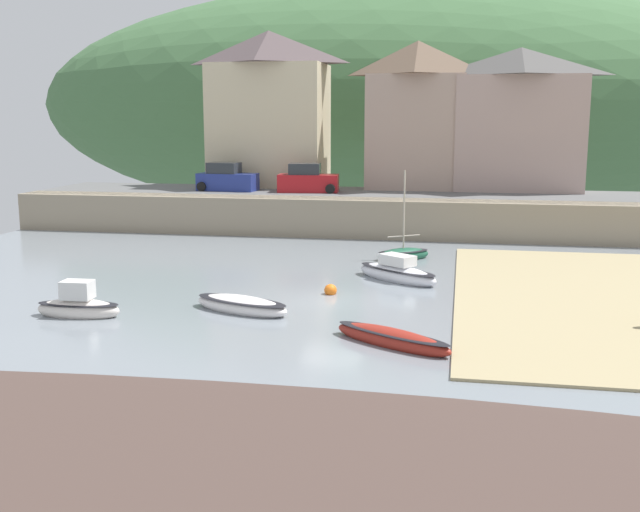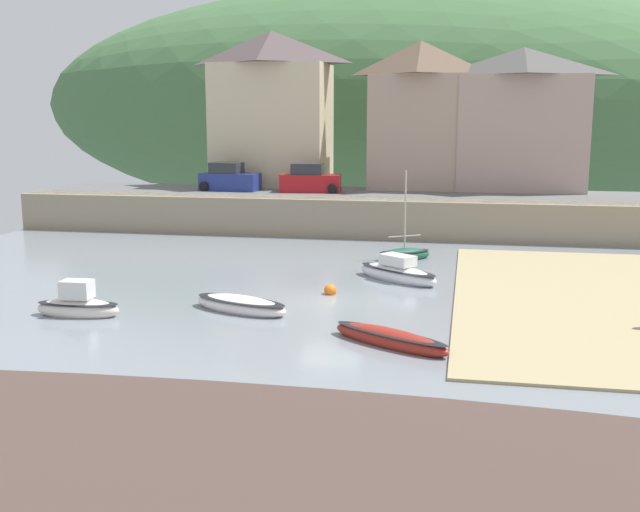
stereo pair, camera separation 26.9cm
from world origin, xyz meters
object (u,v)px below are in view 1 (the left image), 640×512
at_px(waterfront_building_centre, 417,114).
at_px(waterfront_building_right, 518,119).
at_px(fishing_boat_green, 241,305).
at_px(motorboat_with_cabin, 78,306).
at_px(sailboat_white_hull, 397,273).
at_px(parked_car_near_slipway, 227,179).
at_px(parked_car_by_wall, 308,180).
at_px(mooring_buoy, 331,290).
at_px(rowboat_small_beached, 392,338).
at_px(waterfront_building_left, 269,108).
at_px(sailboat_tall_mast, 403,254).

xyz_separation_m(waterfront_building_centre, waterfront_building_right, (7.06, 0.00, -0.31)).
distance_m(fishing_boat_green, motorboat_with_cabin, 6.18).
bearing_deg(sailboat_white_hull, parked_car_near_slipway, 166.67).
xyz_separation_m(motorboat_with_cabin, parked_car_by_wall, (3.82, 24.99, 2.82)).
relative_size(waterfront_building_centre, waterfront_building_right, 1.06).
bearing_deg(mooring_buoy, motorboat_with_cabin, -148.67).
bearing_deg(waterfront_building_right, sailboat_white_hull, -107.47).
distance_m(waterfront_building_centre, mooring_buoy, 25.35).
xyz_separation_m(waterfront_building_centre, parked_car_near_slipway, (-12.79, -4.50, -4.46)).
xyz_separation_m(waterfront_building_centre, rowboat_small_beached, (1.21, -31.04, -7.43)).
relative_size(waterfront_building_left, motorboat_with_cabin, 3.40).
height_order(fishing_boat_green, parked_car_by_wall, parked_car_by_wall).
bearing_deg(waterfront_building_centre, rowboat_small_beached, -87.76).
distance_m(waterfront_building_left, parked_car_by_wall, 7.65).
bearing_deg(waterfront_building_left, waterfront_building_right, 0.00).
distance_m(waterfront_building_centre, parked_car_near_slipway, 14.28).
bearing_deg(waterfront_building_left, parked_car_by_wall, -49.92).
xyz_separation_m(waterfront_building_right, sailboat_white_hull, (-6.55, -20.80, -7.00)).
bearing_deg(parked_car_near_slipway, motorboat_with_cabin, -80.11).
height_order(sailboat_white_hull, mooring_buoy, sailboat_white_hull).
relative_size(waterfront_building_centre, parked_car_by_wall, 2.43).
bearing_deg(motorboat_with_cabin, fishing_boat_green, 14.70).
relative_size(fishing_boat_green, rowboat_small_beached, 1.00).
relative_size(waterfront_building_left, fishing_boat_green, 2.54).
relative_size(waterfront_building_left, parked_car_near_slipway, 2.65).
relative_size(motorboat_with_cabin, parked_car_near_slipway, 0.78).
relative_size(waterfront_building_left, rowboat_small_beached, 2.54).
xyz_separation_m(waterfront_building_left, waterfront_building_centre, (10.84, 0.00, -0.44)).
height_order(parked_car_near_slipway, mooring_buoy, parked_car_near_slipway).
xyz_separation_m(waterfront_building_left, sailboat_white_hull, (11.35, -20.80, -7.75)).
height_order(waterfront_building_right, rowboat_small_beached, waterfront_building_right).
bearing_deg(sailboat_white_hull, waterfront_building_right, 109.98).
xyz_separation_m(fishing_boat_green, motorboat_with_cabin, (-5.89, -1.85, 0.13)).
relative_size(waterfront_building_left, sailboat_white_hull, 2.53).
relative_size(waterfront_building_centre, sailboat_tall_mast, 2.11).
bearing_deg(rowboat_small_beached, parked_car_by_wall, 138.28).
distance_m(sailboat_white_hull, parked_car_near_slipway, 21.24).
bearing_deg(sailboat_white_hull, motorboat_with_cabin, -105.19).
relative_size(sailboat_white_hull, parked_car_by_wall, 1.04).
distance_m(sailboat_white_hull, parked_car_by_wall, 18.20).
relative_size(waterfront_building_centre, parked_car_near_slipway, 2.44).
bearing_deg(parked_car_by_wall, fishing_boat_green, -90.44).
distance_m(sailboat_white_hull, mooring_buoy, 4.20).
height_order(waterfront_building_left, sailboat_white_hull, waterfront_building_left).
distance_m(waterfront_building_centre, parked_car_by_wall, 9.48).
xyz_separation_m(rowboat_small_beached, mooring_buoy, (-3.27, 6.91, -0.07)).
distance_m(waterfront_building_centre, motorboat_with_cabin, 32.26).
distance_m(sailboat_tall_mast, rowboat_small_beached, 15.65).
bearing_deg(parked_car_near_slipway, sailboat_tall_mast, -34.16).
distance_m(sailboat_white_hull, motorboat_with_cabin, 14.31).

